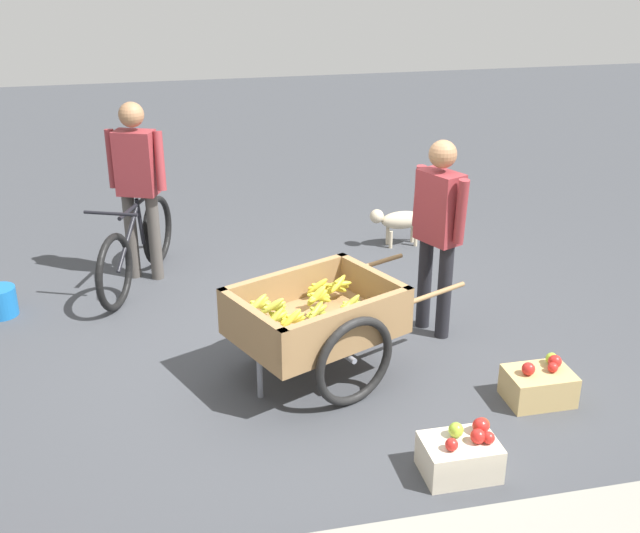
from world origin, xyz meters
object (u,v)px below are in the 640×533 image
object	(u,v)px
vendor_person	(438,222)
apple_crate	(461,454)
mixed_fruit_crate	(539,385)
fruit_cart	(316,321)
plastic_bucket	(0,302)
dog	(399,220)
cyclist_person	(137,176)
bicycle	(137,248)

from	to	relation	value
vendor_person	apple_crate	distance (m)	1.95
vendor_person	mixed_fruit_crate	size ratio (longest dim) A/B	3.53
fruit_cart	mixed_fruit_crate	bearing A→B (deg)	155.43
plastic_bucket	mixed_fruit_crate	size ratio (longest dim) A/B	0.62
dog	mixed_fruit_crate	bearing A→B (deg)	91.20
cyclist_person	plastic_bucket	distance (m)	1.55
vendor_person	dog	bearing A→B (deg)	-99.25
vendor_person	plastic_bucket	distance (m)	3.65
fruit_cart	cyclist_person	world-z (taller)	cyclist_person
vendor_person	dog	world-z (taller)	vendor_person
fruit_cart	plastic_bucket	xyz separation A→B (m)	(2.35, -1.50, -0.32)
vendor_person	bicycle	bearing A→B (deg)	-32.14
fruit_cart	cyclist_person	bearing A→B (deg)	-60.19
plastic_bucket	bicycle	bearing A→B (deg)	-161.12
dog	vendor_person	bearing A→B (deg)	80.75
plastic_bucket	apple_crate	size ratio (longest dim) A/B	0.62
mixed_fruit_crate	vendor_person	bearing A→B (deg)	-72.06
bicycle	mixed_fruit_crate	xyz separation A→B (m)	(-2.63, 2.53, -0.23)
bicycle	dog	world-z (taller)	bicycle
fruit_cart	dog	size ratio (longest dim) A/B	2.69
bicycle	cyclist_person	bearing A→B (deg)	-112.09
bicycle	fruit_cart	bearing A→B (deg)	122.86
fruit_cart	vendor_person	world-z (taller)	vendor_person
vendor_person	apple_crate	world-z (taller)	vendor_person
bicycle	mixed_fruit_crate	world-z (taller)	bicycle
fruit_cart	apple_crate	distance (m)	1.43
cyclist_person	apple_crate	distance (m)	3.82
mixed_fruit_crate	plastic_bucket	bearing A→B (deg)	-29.69
fruit_cart	cyclist_person	distance (m)	2.40
vendor_person	bicycle	size ratio (longest dim) A/B	1.00
cyclist_person	fruit_cart	bearing A→B (deg)	119.81
apple_crate	cyclist_person	bearing A→B (deg)	-61.84
apple_crate	plastic_bucket	bearing A→B (deg)	-43.07
bicycle	mixed_fruit_crate	size ratio (longest dim) A/B	3.55
mixed_fruit_crate	dog	bearing A→B (deg)	-88.80
vendor_person	fruit_cart	bearing A→B (deg)	23.84
apple_crate	fruit_cart	bearing A→B (deg)	-64.62
fruit_cart	plastic_bucket	bearing A→B (deg)	-32.52
vendor_person	cyclist_person	distance (m)	2.71
dog	apple_crate	size ratio (longest dim) A/B	1.53
fruit_cart	cyclist_person	xyz separation A→B (m)	(1.16, -2.03, 0.53)
fruit_cart	vendor_person	size ratio (longest dim) A/B	1.17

